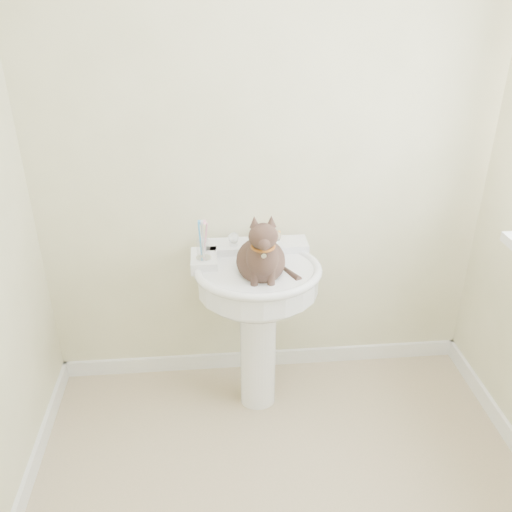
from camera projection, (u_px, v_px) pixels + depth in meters
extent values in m
cube|color=white|center=(264.00, 358.00, 3.05)|extent=(2.20, 0.02, 0.09)
cylinder|color=white|center=(258.00, 352.00, 2.67)|extent=(0.17, 0.17, 0.63)
cylinder|color=white|center=(258.00, 280.00, 2.48)|extent=(0.55, 0.55, 0.12)
ellipsoid|color=white|center=(258.00, 291.00, 2.51)|extent=(0.51, 0.44, 0.20)
torus|color=white|center=(258.00, 270.00, 2.45)|extent=(0.58, 0.58, 0.04)
cube|color=white|center=(254.00, 248.00, 2.62)|extent=(0.52, 0.14, 0.06)
cube|color=white|center=(204.00, 261.00, 2.50)|extent=(0.12, 0.18, 0.06)
cylinder|color=silver|center=(255.00, 242.00, 2.56)|extent=(0.05, 0.05, 0.05)
cylinder|color=silver|center=(256.00, 241.00, 2.51)|extent=(0.04, 0.04, 0.14)
sphere|color=white|center=(232.00, 237.00, 2.56)|extent=(0.06, 0.06, 0.06)
sphere|color=white|center=(278.00, 235.00, 2.58)|extent=(0.06, 0.06, 0.06)
cube|color=orange|center=(271.00, 235.00, 2.65)|extent=(0.10, 0.08, 0.03)
cylinder|color=silver|center=(204.00, 258.00, 2.46)|extent=(0.07, 0.07, 0.01)
cylinder|color=white|center=(203.00, 249.00, 2.44)|extent=(0.06, 0.06, 0.09)
cylinder|color=#3589CB|center=(200.00, 239.00, 2.41)|extent=(0.01, 0.01, 0.17)
cylinder|color=silver|center=(203.00, 239.00, 2.41)|extent=(0.01, 0.01, 0.17)
cylinder|color=pink|center=(205.00, 239.00, 2.41)|extent=(0.01, 0.01, 0.17)
ellipsoid|color=#482F27|center=(261.00, 261.00, 2.40)|extent=(0.22, 0.25, 0.20)
ellipsoid|color=#482F27|center=(263.00, 257.00, 2.29)|extent=(0.14, 0.13, 0.18)
ellipsoid|color=#482F27|center=(264.00, 236.00, 2.21)|extent=(0.12, 0.11, 0.11)
cone|color=#482F27|center=(255.00, 222.00, 2.20)|extent=(0.04, 0.04, 0.05)
cone|color=#482F27|center=(272.00, 221.00, 2.20)|extent=(0.04, 0.04, 0.05)
cylinder|color=#482F27|center=(285.00, 271.00, 2.46)|extent=(0.03, 0.03, 0.23)
torus|color=brown|center=(263.00, 246.00, 2.24)|extent=(0.10, 0.10, 0.01)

